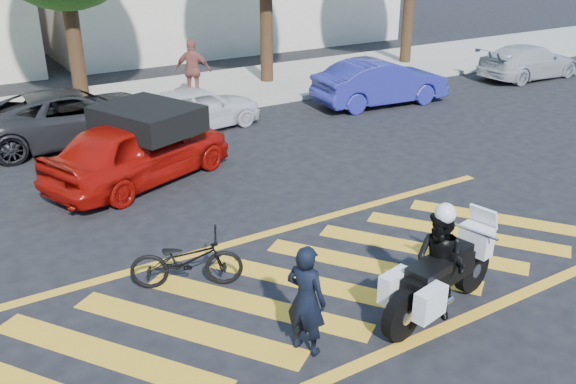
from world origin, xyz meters
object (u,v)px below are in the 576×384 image
police_motorcycle (439,278)px  officer_moto (440,265)px  parked_mid_left (74,116)px  parked_mid_right (197,108)px  parked_far_right (529,62)px  parked_right (381,82)px  red_convertible (139,149)px  officer_bike (306,300)px  bicycle (186,260)px

police_motorcycle → officer_moto: (-0.02, 0.01, 0.21)m
police_motorcycle → parked_mid_left: (-2.44, 10.68, 0.09)m
parked_mid_right → parked_far_right: bearing=-99.2°
police_motorcycle → parked_right: (6.68, 9.37, 0.11)m
red_convertible → parked_mid_left: size_ratio=0.87×
officer_bike → parked_mid_right: (2.74, 9.66, -0.16)m
officer_bike → parked_far_right: 18.24m
officer_moto → red_convertible: (-1.90, 7.12, -0.07)m
police_motorcycle → parked_mid_right: (0.67, 9.97, 0.02)m
bicycle → officer_moto: officer_moto is taller
officer_moto → red_convertible: size_ratio=0.37×
officer_bike → parked_mid_left: officer_bike is taller
red_convertible → officer_bike: bearing=157.0°
police_motorcycle → parked_mid_left: parked_mid_left is taller
parked_mid_left → parked_right: parked_right is taller
officer_bike → bicycle: size_ratio=0.90×
parked_mid_left → police_motorcycle: bearing=-166.4°
parked_mid_left → parked_mid_right: size_ratio=1.37×
police_motorcycle → parked_mid_right: size_ratio=0.68×
police_motorcycle → parked_right: bearing=42.7°
bicycle → red_convertible: bearing=14.6°
bicycle → parked_far_right: 17.87m
red_convertible → police_motorcycle: bearing=173.3°
parked_mid_right → parked_right: (6.00, -0.59, 0.09)m
police_motorcycle → parked_far_right: (13.76, 9.37, 0.02)m
red_convertible → officer_moto: bearing=173.2°
officer_moto → red_convertible: officer_moto is taller
bicycle → parked_right: bearing=-29.2°
parked_mid_left → parked_mid_right: (3.11, -0.72, -0.07)m
red_convertible → parked_mid_right: 3.84m
police_motorcycle → officer_moto: size_ratio=1.52×
parked_mid_right → police_motorcycle: bearing=169.6°
officer_moto → officer_bike: bearing=-110.0°
police_motorcycle → parked_right: 11.51m
officer_moto → parked_right: (6.69, 9.36, -0.10)m
bicycle → police_motorcycle: bearing=-108.0°
bicycle → red_convertible: size_ratio=0.40×
bicycle → parked_mid_right: parked_mid_right is taller
parked_right → officer_bike: bearing=141.5°
police_motorcycle → red_convertible: (-1.92, 7.13, 0.14)m
red_convertible → parked_far_right: bearing=-103.7°
officer_bike → parked_right: bearing=-70.3°
parked_far_right → officer_moto: bearing=125.5°
police_motorcycle → parked_mid_left: size_ratio=0.50×
red_convertible → parked_far_right: 15.84m
officer_bike → parked_right: size_ratio=0.36×
parked_right → bicycle: bearing=131.1°
bicycle → parked_far_right: parked_far_right is taller
police_motorcycle → officer_moto: bearing=143.1°
parked_far_right → officer_bike: bearing=121.1°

